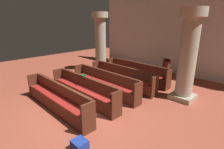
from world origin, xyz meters
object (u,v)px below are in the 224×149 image
pew_row_0 (136,71)px  pillar_far_side (100,41)px  pew_row_4 (57,97)px  kneeler_box_blue (80,145)px  pillar_aisle_side (188,54)px  lectern (166,70)px  pew_row_1 (122,76)px  pew_row_3 (83,89)px  hymn_book (83,75)px  pew_row_2 (104,82)px

pew_row_0 → pillar_far_side: (-2.44, -0.07, 1.21)m
pew_row_0 → pew_row_4: 4.11m
pillar_far_side → kneeler_box_blue: pillar_far_side is taller
pillar_aisle_side → lectern: 2.55m
pew_row_1 → pew_row_4: (0.00, -3.08, 0.00)m
pew_row_4 → pillar_aisle_side: bearing=56.1°
pew_row_1 → pillar_aisle_side: 2.84m
pew_row_3 → lectern: 4.36m
pew_row_4 → pillar_aisle_side: pillar_aisle_side is taller
pew_row_1 → pillar_aisle_side: pillar_aisle_side is taller
lectern → hymn_book: 4.25m
pillar_aisle_side → hymn_book: size_ratio=16.23×
pew_row_3 → pillar_far_side: (-2.44, 3.01, 1.21)m
pew_row_1 → pillar_far_side: pillar_far_side is taller
pillar_far_side → lectern: pillar_far_side is taller
pew_row_4 → kneeler_box_blue: pew_row_4 is taller
kneeler_box_blue → pew_row_4: bearing=164.8°
pew_row_3 → pillar_far_side: size_ratio=1.07×
hymn_book → pew_row_1: bearing=83.4°
pew_row_1 → pew_row_4: size_ratio=1.00×
pew_row_2 → kneeler_box_blue: size_ratio=10.36×
pew_row_2 → hymn_book: size_ratio=17.29×
hymn_book → lectern: bearing=74.6°
pew_row_1 → kneeler_box_blue: 4.17m
pew_row_1 → pew_row_4: same height
pew_row_4 → kneeler_box_blue: bearing=-15.2°
pew_row_2 → pillar_aisle_side: bearing=33.6°
pew_row_3 → lectern: (0.91, 4.27, -0.01)m
pew_row_4 → hymn_book: bearing=100.1°
pillar_aisle_side → pew_row_2: bearing=-146.4°
hymn_book → kneeler_box_blue: bearing=-38.4°
pew_row_0 → lectern: size_ratio=3.15×
pew_row_4 → lectern: (0.91, 5.29, -0.01)m
hymn_book → pew_row_2: bearing=75.4°
pew_row_4 → pew_row_1: bearing=90.0°
pillar_far_side → pew_row_3: bearing=-50.9°
pillar_aisle_side → pew_row_0: bearing=170.9°
pew_row_0 → kneeler_box_blue: bearing=-66.6°
pew_row_2 → pillar_aisle_side: 3.23m
pew_row_0 → hymn_book: hymn_book is taller
lectern → pillar_far_side: bearing=-159.3°
pew_row_4 → kneeler_box_blue: (2.02, -0.55, -0.34)m
pillar_aisle_side → pew_row_3: bearing=-132.9°
pew_row_0 → pillar_aisle_side: size_ratio=1.07×
pillar_far_side → pillar_aisle_side: bearing=-3.8°
pillar_far_side → pew_row_2: bearing=-39.0°
pew_row_2 → pillar_far_side: 3.37m
pew_row_4 → pew_row_2: bearing=90.0°
pillar_aisle_side → pillar_far_side: 4.94m
pew_row_0 → pew_row_3: (0.00, -3.08, 0.00)m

